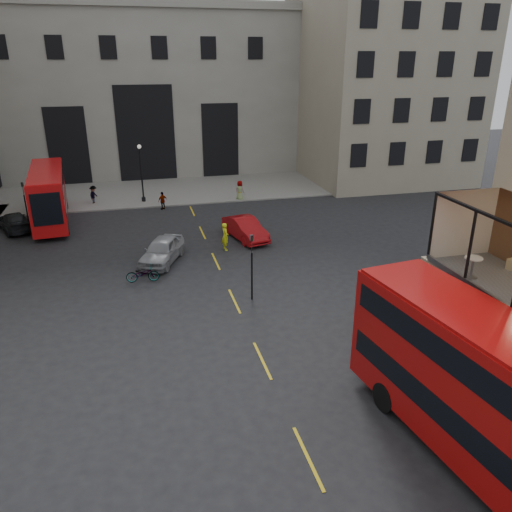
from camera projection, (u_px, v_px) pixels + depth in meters
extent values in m
plane|color=black|center=(362.00, 447.00, 17.25)|extent=(140.00, 140.00, 0.00)
cube|color=black|center=(496.00, 378.00, 17.65)|extent=(0.08, 9.20, 3.00)
cube|color=beige|center=(464.00, 223.00, 21.00)|extent=(3.00, 0.04, 2.90)
cube|color=slate|center=(511.00, 310.00, 16.65)|extent=(0.12, 10.00, 0.18)
cube|color=gray|center=(141.00, 92.00, 56.02)|extent=(34.00, 10.00, 18.00)
cube|color=gray|center=(134.00, 7.00, 52.84)|extent=(35.00, 10.60, 0.80)
cube|color=black|center=(146.00, 134.00, 52.96)|extent=(6.00, 0.12, 10.00)
cube|color=black|center=(68.00, 147.00, 51.51)|extent=(4.00, 0.12, 8.00)
cube|color=black|center=(220.00, 141.00, 55.15)|extent=(4.00, 0.12, 8.00)
cube|color=gray|center=(378.00, 83.00, 54.14)|extent=(16.00, 18.00, 20.00)
cube|color=slate|center=(142.00, 191.00, 50.09)|extent=(40.00, 12.00, 0.12)
cylinder|color=black|center=(252.00, 276.00, 27.31)|extent=(0.10, 0.10, 2.80)
imported|color=black|center=(252.00, 244.00, 26.61)|extent=(0.16, 0.20, 1.00)
cylinder|color=black|center=(27.00, 213.00, 38.54)|extent=(0.10, 0.10, 2.80)
imported|color=black|center=(23.00, 189.00, 37.83)|extent=(0.16, 0.20, 1.00)
cylinder|color=black|center=(142.00, 176.00, 45.58)|extent=(0.14, 0.14, 5.00)
cylinder|color=black|center=(144.00, 200.00, 46.42)|extent=(0.36, 0.36, 0.50)
sphere|color=silver|center=(139.00, 147.00, 44.61)|extent=(0.36, 0.36, 0.36)
cube|color=#A20B0B|center=(507.00, 407.00, 15.09)|extent=(4.56, 12.87, 4.47)
cube|color=black|center=(503.00, 424.00, 15.32)|extent=(4.50, 12.20, 0.92)
cylinder|color=black|center=(385.00, 397.00, 18.89)|extent=(0.47, 1.18, 1.15)
cylinder|color=black|center=(440.00, 382.00, 19.80)|extent=(0.47, 1.18, 1.15)
cube|color=red|center=(49.00, 194.00, 40.13)|extent=(3.55, 11.00, 3.83)
cube|color=black|center=(50.00, 201.00, 40.33)|extent=(3.53, 10.42, 0.79)
cube|color=black|center=(46.00, 180.00, 39.69)|extent=(3.53, 10.42, 0.79)
cube|color=red|center=(45.00, 171.00, 39.41)|extent=(3.43, 10.77, 0.12)
cylinder|color=black|center=(39.00, 206.00, 43.47)|extent=(0.37, 1.01, 0.98)
cylinder|color=black|center=(66.00, 204.00, 44.17)|extent=(0.37, 1.01, 0.98)
cylinder|color=black|center=(36.00, 232.00, 37.15)|extent=(0.37, 1.01, 0.98)
cylinder|color=black|center=(67.00, 228.00, 37.85)|extent=(0.37, 1.01, 0.98)
imported|color=gray|center=(162.00, 250.00, 32.63)|extent=(3.72, 5.14, 1.63)
imported|color=#9C090D|center=(245.00, 229.00, 36.83)|extent=(2.80, 5.12, 1.60)
imported|color=black|center=(14.00, 222.00, 38.76)|extent=(3.65, 5.14, 1.38)
imported|color=gray|center=(143.00, 274.00, 29.84)|extent=(2.00, 0.83, 1.03)
imported|color=#E8F319|center=(225.00, 237.00, 34.67)|extent=(0.52, 0.75, 1.95)
imported|color=gray|center=(94.00, 195.00, 45.56)|extent=(1.01, 1.28, 1.74)
imported|color=gray|center=(163.00, 201.00, 44.08)|extent=(1.00, 0.77, 1.58)
imported|color=gray|center=(240.00, 191.00, 46.86)|extent=(1.07, 1.05, 1.86)
cylinder|color=silver|center=(474.00, 258.00, 19.06)|extent=(0.67, 0.67, 0.04)
cylinder|color=slate|center=(472.00, 268.00, 19.21)|extent=(0.09, 0.09, 0.78)
cylinder|color=slate|center=(470.00, 277.00, 19.36)|extent=(0.49, 0.49, 0.03)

